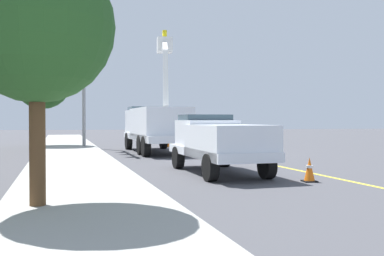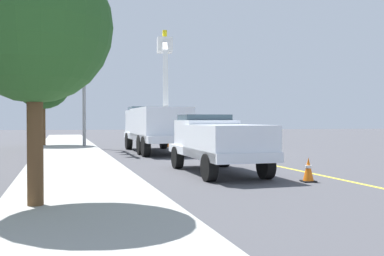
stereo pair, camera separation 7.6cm
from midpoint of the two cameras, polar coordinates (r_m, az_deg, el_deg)
name	(u,v)px [view 2 (the right image)]	position (r m, az deg, el deg)	size (l,w,h in m)	color
ground	(215,153)	(24.40, 3.20, -3.30)	(120.00, 120.00, 0.00)	#47474C
sidewalk_far_side	(71,155)	(22.91, -15.56, -3.47)	(60.00, 3.60, 0.12)	#9E9E99
lane_centre_stripe	(215,153)	(24.40, 3.20, -3.29)	(50.00, 0.16, 0.01)	yellow
utility_bucket_truck	(155,124)	(25.05, -4.76, 0.52)	(8.47, 3.60, 7.33)	white
service_pickup_truck	(218,141)	(15.06, 3.55, -1.75)	(5.84, 2.85, 2.06)	white
passing_minivan	(207,131)	(34.02, 2.05, -0.42)	(5.02, 2.54, 1.69)	tan
traffic_cone_leading	(308,170)	(13.49, 15.24, -5.34)	(0.40, 0.40, 0.74)	black
traffic_cone_mid_front	(230,153)	(18.96, 5.13, -3.28)	(0.40, 0.40, 0.86)	black
traffic_cone_mid_rear	(198,146)	(23.63, 0.93, -2.45)	(0.40, 0.40, 0.83)	black
traffic_cone_trailing	(168,141)	(29.53, -3.05, -1.72)	(0.40, 0.40, 0.86)	black
traffic_signal_mast	(86,63)	(27.85, -13.73, 8.26)	(5.73, 1.06, 7.54)	gray
street_tree_left	(34,26)	(9.52, -19.84, 12.49)	(3.15, 3.15, 5.35)	brown
street_tree_right	(43,81)	(31.54, -19.00, 5.88)	(3.89, 3.89, 6.50)	brown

